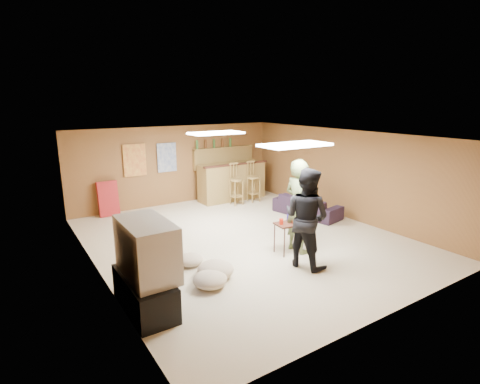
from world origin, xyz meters
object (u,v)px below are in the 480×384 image
tv_body (147,249)px  person_black (306,218)px  person_olive (299,206)px  tray_table (287,238)px  sofa (307,206)px  bar_counter (232,181)px

tv_body → person_black: person_black is taller
person_olive → tray_table: size_ratio=3.06×
sofa → tray_table: 2.55m
tray_table → person_black: bearing=-99.5°
tv_body → person_black: 2.84m
bar_counter → person_olive: person_olive is taller
tv_body → sofa: bearing=22.5°
person_black → sofa: bearing=-58.9°
person_olive → person_black: (-0.32, -0.56, -0.02)m
bar_counter → tray_table: size_ratio=3.34×
sofa → tv_body: bearing=100.8°
bar_counter → sofa: 2.54m
person_olive → person_black: 0.65m
tv_body → tray_table: size_ratio=1.84×
tv_body → person_olive: size_ratio=0.60×
tv_body → bar_counter: bearing=47.0°
tv_body → person_black: (2.84, -0.15, -0.01)m
person_olive → tv_body: bearing=94.4°
tv_body → sofa: (4.93, 2.05, -0.64)m
tray_table → tv_body: bearing=-171.2°
person_olive → tray_table: 0.66m
tv_body → bar_counter: (4.15, 4.45, -0.35)m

